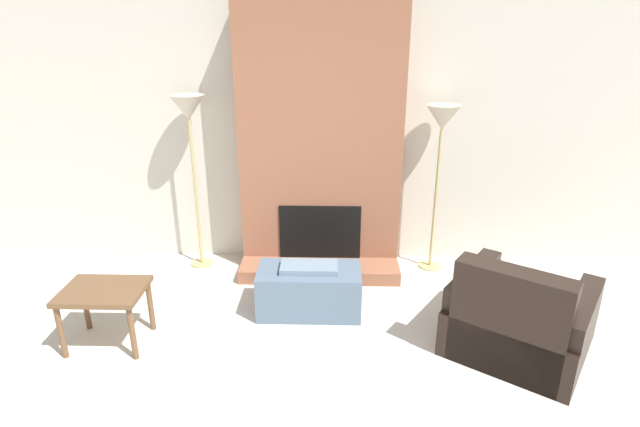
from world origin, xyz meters
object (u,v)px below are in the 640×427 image
at_px(floor_lamp_right, 442,127).
at_px(floor_lamp_left, 189,118).
at_px(ottoman, 309,290).
at_px(armchair, 518,322).
at_px(side_table, 104,297).

bearing_deg(floor_lamp_right, floor_lamp_left, 180.00).
distance_m(ottoman, armchair, 1.71).
bearing_deg(armchair, ottoman, 16.07).
relative_size(armchair, floor_lamp_left, 0.77).
distance_m(side_table, floor_lamp_right, 3.30).
bearing_deg(floor_lamp_left, armchair, -26.98).
xyz_separation_m(ottoman, floor_lamp_right, (1.22, 0.90, 1.26)).
distance_m(ottoman, floor_lamp_left, 2.00).
bearing_deg(side_table, floor_lamp_left, 74.98).
xyz_separation_m(side_table, floor_lamp_left, (0.38, 1.41, 1.14)).
bearing_deg(floor_lamp_left, side_table, -105.02).
bearing_deg(floor_lamp_left, ottoman, -37.16).
bearing_deg(ottoman, floor_lamp_right, 36.23).
bearing_deg(ottoman, floor_lamp_left, 142.84).
distance_m(floor_lamp_left, floor_lamp_right, 2.41).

